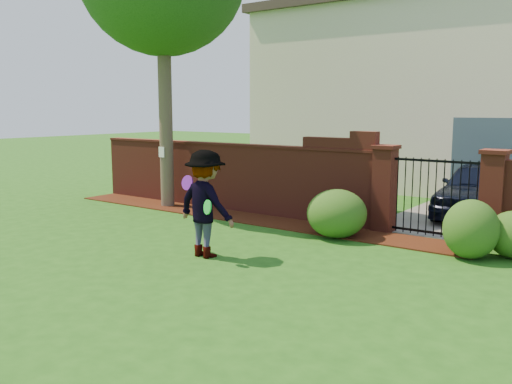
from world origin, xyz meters
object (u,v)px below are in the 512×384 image
Objects in this scene: man at (204,204)px; frisbee_purple at (187,183)px; car at (479,190)px; frisbee_green at (207,207)px.

frisbee_purple is at bearing 7.56° from man.
car is 7.38m from frisbee_green.
man is 7.08× the size of frisbee_purple.
car reaches higher than frisbee_green.
frisbee_purple is (-0.37, -0.02, 0.36)m from man.
frisbee_purple is (-3.40, -6.62, 0.63)m from car.
man reaches higher than frisbee_purple.
car is 7.47m from frisbee_purple.
man reaches higher than frisbee_green.
frisbee_green is at bearing -19.14° from frisbee_purple.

